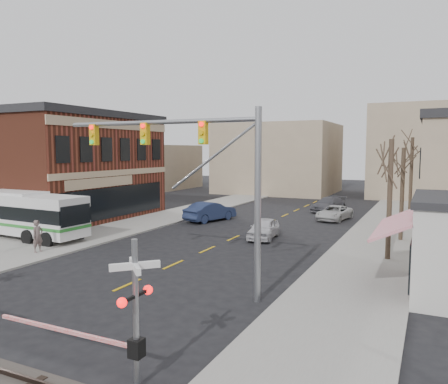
# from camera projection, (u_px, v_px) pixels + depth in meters

# --- Properties ---
(ground) EXTENTS (160.00, 160.00, 0.00)m
(ground) POSITION_uv_depth(u_px,v_px,m) (98.00, 298.00, 18.49)
(ground) COLOR black
(ground) RESTS_ON ground
(sidewalk_west) EXTENTS (5.00, 60.00, 0.12)m
(sidewalk_west) POSITION_uv_depth(u_px,v_px,m) (167.00, 217.00, 40.52)
(sidewalk_west) COLOR gray
(sidewalk_west) RESTS_ON ground
(sidewalk_east) EXTENTS (5.00, 60.00, 0.12)m
(sidewalk_east) POSITION_uv_depth(u_px,v_px,m) (383.00, 234.00, 32.37)
(sidewalk_east) COLOR gray
(sidewalk_east) RESTS_ON ground
(tree_east_a) EXTENTS (0.28, 0.28, 6.75)m
(tree_east_a) POSITION_uv_depth(u_px,v_px,m) (390.00, 200.00, 24.42)
(tree_east_a) COLOR #382B21
(tree_east_a) RESTS_ON sidewalk_east
(tree_east_b) EXTENTS (0.28, 0.28, 6.30)m
(tree_east_b) POSITION_uv_depth(u_px,v_px,m) (402.00, 194.00, 29.70)
(tree_east_b) COLOR #382B21
(tree_east_b) RESTS_ON sidewalk_east
(tree_east_c) EXTENTS (0.28, 0.28, 7.20)m
(tree_east_c) POSITION_uv_depth(u_px,v_px,m) (411.00, 180.00, 36.76)
(tree_east_c) COLOR #382B21
(tree_east_c) RESTS_ON sidewalk_east
(transit_bus) EXTENTS (12.39, 3.26, 3.16)m
(transit_bus) POSITION_uv_depth(u_px,v_px,m) (14.00, 213.00, 31.27)
(transit_bus) COLOR silver
(transit_bus) RESTS_ON ground
(traffic_signal_mast) EXTENTS (9.89, 0.30, 8.00)m
(traffic_signal_mast) POSITION_uv_depth(u_px,v_px,m) (199.00, 162.00, 18.75)
(traffic_signal_mast) COLOR gray
(traffic_signal_mast) RESTS_ON ground
(rr_crossing_east) EXTENTS (5.60, 1.36, 4.00)m
(rr_crossing_east) POSITION_uv_depth(u_px,v_px,m) (123.00, 313.00, 11.53)
(rr_crossing_east) COLOR gray
(rr_crossing_east) RESTS_ON ground
(car_a) EXTENTS (2.16, 4.36, 1.43)m
(car_a) POSITION_uv_depth(u_px,v_px,m) (264.00, 228.00, 30.94)
(car_a) COLOR silver
(car_a) RESTS_ON ground
(car_b) EXTENTS (3.18, 5.42, 1.69)m
(car_b) POSITION_uv_depth(u_px,v_px,m) (210.00, 211.00, 38.58)
(car_b) COLOR #1B2645
(car_b) RESTS_ON ground
(car_c) EXTENTS (2.87, 4.92, 1.29)m
(car_c) POSITION_uv_depth(u_px,v_px,m) (334.00, 213.00, 39.05)
(car_c) COLOR #B4B4B4
(car_c) RESTS_ON ground
(car_d) EXTENTS (3.26, 5.37, 1.45)m
(car_d) POSITION_uv_depth(u_px,v_px,m) (328.00, 204.00, 44.43)
(car_d) COLOR #48484E
(car_d) RESTS_ON ground
(pedestrian_near) EXTENTS (0.50, 0.74, 1.95)m
(pedestrian_near) POSITION_uv_depth(u_px,v_px,m) (38.00, 236.00, 26.24)
(pedestrian_near) COLOR #62514E
(pedestrian_near) RESTS_ON sidewalk_west
(pedestrian_far) EXTENTS (0.98, 1.02, 1.65)m
(pedestrian_far) POSITION_uv_depth(u_px,v_px,m) (37.00, 230.00, 29.15)
(pedestrian_far) COLOR #302E51
(pedestrian_far) RESTS_ON sidewalk_west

